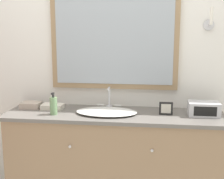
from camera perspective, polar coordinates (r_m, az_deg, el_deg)
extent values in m
cube|color=white|center=(2.79, 1.11, 5.54)|extent=(8.00, 0.06, 2.55)
cube|color=#997A56|center=(2.73, 0.37, 9.49)|extent=(1.11, 0.04, 0.90)
cube|color=#9EA8B2|center=(2.71, 0.32, 9.48)|extent=(1.02, 0.01, 0.81)
cylinder|color=silver|center=(2.76, 17.27, 11.22)|extent=(0.09, 0.01, 0.09)
cylinder|color=silver|center=(2.71, 17.45, 11.22)|extent=(0.02, 0.10, 0.02)
cylinder|color=white|center=(2.66, 17.73, 12.72)|extent=(0.02, 0.02, 0.14)
cube|color=#937556|center=(2.74, 0.39, -13.30)|extent=(1.76, 0.47, 0.83)
cube|color=#66605B|center=(2.59, 0.40, -4.67)|extent=(1.81, 0.50, 0.03)
sphere|color=silver|center=(2.48, -7.71, -10.31)|extent=(0.02, 0.02, 0.02)
sphere|color=silver|center=(2.41, 7.33, -11.01)|extent=(0.02, 0.02, 0.02)
ellipsoid|color=white|center=(2.57, -1.01, -4.08)|extent=(0.51, 0.30, 0.03)
cylinder|color=silver|center=(2.74, -0.50, -3.19)|extent=(0.06, 0.06, 0.03)
cylinder|color=silver|center=(2.71, -0.50, -1.28)|extent=(0.02, 0.02, 0.16)
cylinder|color=silver|center=(2.66, -0.60, 0.20)|extent=(0.02, 0.07, 0.02)
cylinder|color=white|center=(2.74, -2.05, -2.84)|extent=(0.05, 0.02, 0.02)
cylinder|color=white|center=(2.72, 1.07, -2.94)|extent=(0.05, 0.02, 0.02)
cylinder|color=#709966|center=(2.58, -10.64, -2.98)|extent=(0.06, 0.06, 0.14)
cylinder|color=black|center=(2.56, -10.71, -1.05)|extent=(0.02, 0.02, 0.04)
cube|color=black|center=(2.55, -10.81, -0.72)|extent=(0.02, 0.03, 0.01)
cube|color=#BCBCC1|center=(2.61, 16.42, -3.42)|extent=(0.24, 0.16, 0.11)
cube|color=black|center=(2.54, 16.68, -3.85)|extent=(0.18, 0.01, 0.08)
cube|color=black|center=(2.57, 9.84, -3.43)|extent=(0.11, 0.01, 0.11)
cube|color=beige|center=(2.56, 9.84, -3.47)|extent=(0.08, 0.00, 0.08)
cube|color=silver|center=(2.77, -10.81, -3.09)|extent=(0.18, 0.13, 0.04)
cube|color=#B7A899|center=(2.85, -14.58, -2.76)|extent=(0.17, 0.13, 0.05)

